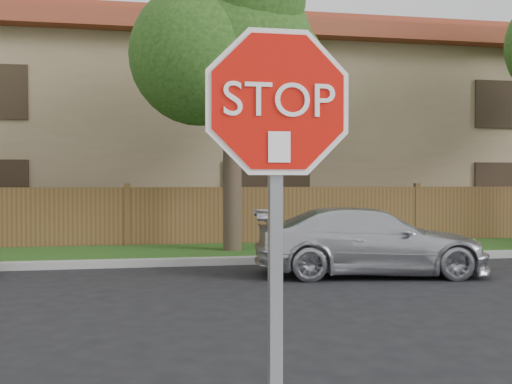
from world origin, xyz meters
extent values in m
cube|color=gray|center=(0.00, 8.15, 0.07)|extent=(70.00, 0.30, 0.15)
cube|color=#1E4714|center=(0.00, 9.80, 0.06)|extent=(70.00, 3.00, 0.12)
cube|color=brown|center=(0.00, 11.40, 0.80)|extent=(70.00, 0.12, 1.60)
cube|color=#99865F|center=(0.00, 17.00, 3.00)|extent=(34.00, 8.00, 6.00)
cube|color=brown|center=(0.00, 17.00, 6.25)|extent=(35.20, 9.20, 0.50)
cube|color=brown|center=(0.00, 17.00, 6.85)|extent=(33.00, 5.50, 0.70)
cylinder|color=#382B21|center=(2.50, 9.70, 1.96)|extent=(0.44, 0.44, 3.92)
sphere|color=#1C3D13|center=(2.50, 9.70, 4.90)|extent=(3.80, 3.80, 3.80)
sphere|color=#1C3D13|center=(3.40, 10.00, 4.34)|extent=(3.00, 3.00, 3.00)
sphere|color=#1C3D13|center=(1.70, 9.30, 4.62)|extent=(3.20, 3.20, 3.20)
cube|color=gray|center=(1.12, -1.44, 1.25)|extent=(0.06, 0.06, 2.30)
cylinder|color=white|center=(1.12, -1.50, 2.15)|extent=(1.01, 0.02, 1.01)
cylinder|color=red|center=(1.12, -1.51, 2.15)|extent=(0.93, 0.02, 0.93)
cube|color=white|center=(1.12, -1.53, 1.93)|extent=(0.11, 0.00, 0.15)
imported|color=silver|center=(4.62, 6.27, 0.63)|extent=(4.55, 2.37, 1.26)
camera|label=1|loc=(0.49, -4.36, 1.77)|focal=42.00mm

